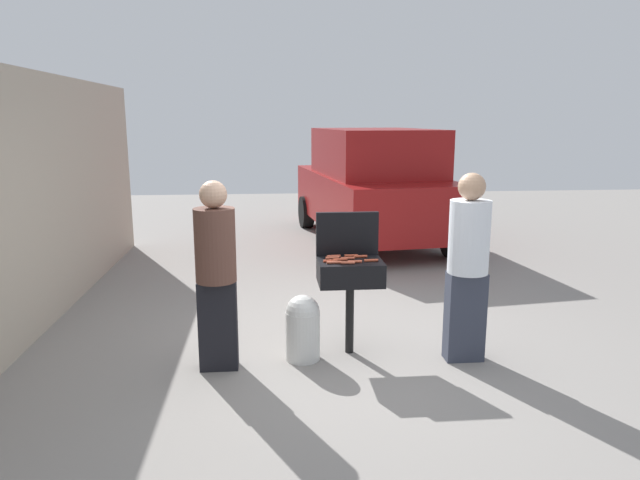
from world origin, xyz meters
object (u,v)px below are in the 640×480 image
Objects in this scene: hot_dog_8 at (348,263)px; person_right at (468,261)px; hot_dog_10 at (351,256)px; hot_dog_3 at (340,260)px; propane_tank at (303,326)px; bbq_grill at (350,275)px; hot_dog_5 at (330,261)px; hot_dog_4 at (348,258)px; parked_minivan at (372,185)px; hot_dog_9 at (334,256)px; person_left at (216,269)px; hot_dog_1 at (360,256)px; hot_dog_0 at (332,258)px; hot_dog_7 at (334,262)px; hot_dog_6 at (371,260)px; hot_dog_2 at (355,262)px.

person_right reaches higher than hot_dog_8.
hot_dog_10 is 0.07× the size of person_right.
person_right is at bearing -21.44° from hot_dog_10.
hot_dog_3 reaches higher than propane_tank.
bbq_grill is at bearing -101.57° from hot_dog_10.
hot_dog_5 is at bearing -165.50° from bbq_grill.
hot_dog_4 is 0.11m from hot_dog_10.
hot_dog_3 is 5.20m from parked_minivan.
hot_dog_10 is (0.17, 0.01, 0.00)m from hot_dog_9.
hot_dog_10 is at bearing 50.13° from hot_dog_3.
hot_dog_10 is 1.30m from person_left.
hot_dog_1 is 1.00× the size of hot_dog_3.
person_right reaches higher than hot_dog_0.
hot_dog_7 and hot_dog_8 have the same top height.
hot_dog_3 and hot_dog_4 have the same top height.
hot_dog_10 is at bearing 20.39° from hot_dog_0.
hot_dog_10 is at bearing 51.37° from hot_dog_7.
bbq_grill is 0.20× the size of parked_minivan.
hot_dog_10 is 0.81m from propane_tank.
person_left reaches higher than hot_dog_8.
propane_tank is (-0.56, -0.22, -0.60)m from hot_dog_1.
hot_dog_7 is 0.21× the size of propane_tank.
propane_tank is (-0.41, 0.01, -0.60)m from hot_dog_8.
person_right is (2.24, -0.01, 0.03)m from person_left.
hot_dog_9 is at bearing 110.69° from hot_dog_8.
propane_tank is at bearing -4.46° from person_left.
hot_dog_3 is at bearing -129.87° from hot_dog_10.
hot_dog_5 is 0.08× the size of person_left.
person_left is at bearing -6.99° from person_right.
hot_dog_6 is 0.03× the size of parked_minivan.
hot_dog_7 is 1.00× the size of hot_dog_10.
hot_dog_9 is (-0.05, 0.14, 0.00)m from hot_dog_3.
hot_dog_7 is at bearing -13.93° from person_right.
hot_dog_10 is (-0.08, 0.04, 0.00)m from hot_dog_1.
bbq_grill is 1.08m from person_right.
hot_dog_3 is 1.00× the size of hot_dog_5.
hot_dog_8 is at bearing -97.16° from hot_dog_4.
person_left is at bearing -168.34° from bbq_grill.
hot_dog_5 is 0.07× the size of person_right.
hot_dog_8 is at bearing -123.28° from hot_dog_1.
hot_dog_5 is 1.04m from person_left.
person_left is (-0.76, -0.13, 0.60)m from propane_tank.
hot_dog_10 is (0.00, 0.23, 0.00)m from hot_dog_2.
hot_dog_9 is at bearing 83.57° from hot_dog_7.
hot_dog_8 and hot_dog_10 have the same top height.
person_right reaches higher than propane_tank.
person_left is (-1.17, -0.12, -0.00)m from hot_dog_8.
hot_dog_5 is 0.21× the size of propane_tank.
parked_minivan is (1.28, 4.98, 0.11)m from hot_dog_0.
hot_dog_1 is 0.09m from hot_dog_10.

